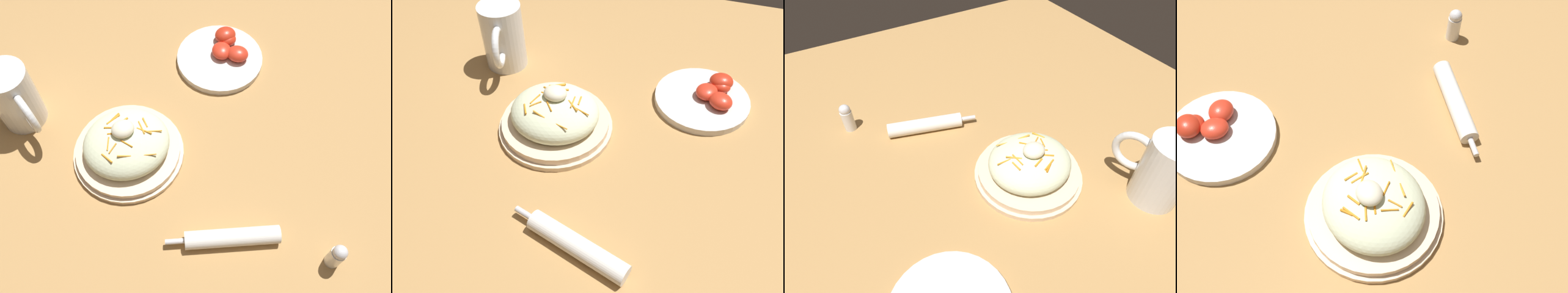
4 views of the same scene
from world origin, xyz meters
The scene contains 5 objects.
ground_plane centered at (0.00, 0.00, 0.00)m, with size 1.43×1.43×0.00m, color #B2844C.
salad_plate centered at (0.08, -0.09, 0.03)m, with size 0.23×0.23×0.10m.
beer_mug centered at (0.26, -0.26, 0.07)m, with size 0.09×0.15×0.15m.
napkin_roll centered at (-0.05, 0.15, 0.02)m, with size 0.21×0.08×0.03m.
tomato_plate centered at (-0.20, -0.26, 0.01)m, with size 0.20×0.20×0.05m.
Camera 2 is at (-0.16, 0.44, 0.60)m, focal length 37.72 mm.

